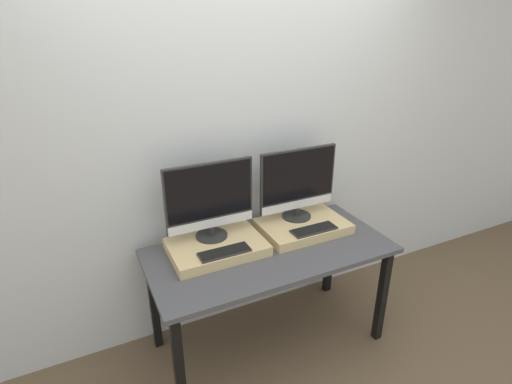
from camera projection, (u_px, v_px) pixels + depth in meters
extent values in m
plane|color=brown|center=(295.00, 379.00, 2.45)|extent=(12.00, 12.00, 0.00)
cube|color=silver|center=(241.00, 142.00, 2.58)|extent=(8.00, 0.04, 2.60)
cube|color=#47474C|center=(270.00, 251.00, 2.46)|extent=(1.50, 0.71, 0.03)
cube|color=black|center=(179.00, 369.00, 2.09)|extent=(0.05, 0.05, 0.70)
cube|color=black|center=(382.00, 296.00, 2.64)|extent=(0.05, 0.05, 0.70)
cube|color=black|center=(154.00, 302.00, 2.57)|extent=(0.05, 0.05, 0.70)
cube|color=black|center=(329.00, 252.00, 3.12)|extent=(0.05, 0.05, 0.70)
cube|color=#D6B77F|center=(217.00, 247.00, 2.41)|extent=(0.57, 0.39, 0.06)
cylinder|color=#282828|center=(212.00, 235.00, 2.47)|extent=(0.20, 0.20, 0.01)
cylinder|color=#282828|center=(211.00, 231.00, 2.45)|extent=(0.04, 0.04, 0.06)
cube|color=#282828|center=(210.00, 196.00, 2.36)|extent=(0.55, 0.02, 0.41)
cube|color=black|center=(210.00, 192.00, 2.34)|extent=(0.52, 0.00, 0.33)
cube|color=silver|center=(212.00, 223.00, 2.42)|extent=(0.54, 0.00, 0.06)
cube|color=#2D2D2D|center=(225.00, 252.00, 2.29)|extent=(0.30, 0.11, 0.01)
cube|color=black|center=(225.00, 251.00, 2.29)|extent=(0.29, 0.09, 0.00)
cube|color=#D6B77F|center=(303.00, 226.00, 2.66)|extent=(0.57, 0.39, 0.06)
cylinder|color=#282828|center=(296.00, 216.00, 2.71)|extent=(0.20, 0.20, 0.01)
cylinder|color=#282828|center=(297.00, 211.00, 2.70)|extent=(0.04, 0.04, 0.06)
cube|color=#282828|center=(298.00, 179.00, 2.60)|extent=(0.55, 0.02, 0.41)
cube|color=black|center=(299.00, 176.00, 2.58)|extent=(0.52, 0.00, 0.33)
cube|color=silver|center=(298.00, 204.00, 2.66)|extent=(0.54, 0.00, 0.06)
cube|color=#2D2D2D|center=(314.00, 230.00, 2.53)|extent=(0.30, 0.11, 0.01)
cube|color=black|center=(314.00, 229.00, 2.53)|extent=(0.29, 0.09, 0.00)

